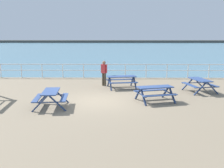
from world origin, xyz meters
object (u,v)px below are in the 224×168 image
(picnic_table_near_right, at_px, (51,95))
(picnic_table_mid_centre, at_px, (200,82))
(picnic_table_seaward, at_px, (155,90))
(picnic_table_near_left, at_px, (122,79))
(visitor, at_px, (104,72))

(picnic_table_near_right, bearing_deg, picnic_table_mid_centre, -71.62)
(picnic_table_seaward, bearing_deg, picnic_table_near_right, 177.10)
(picnic_table_near_left, bearing_deg, picnic_table_mid_centre, -24.10)
(picnic_table_near_left, bearing_deg, visitor, 135.35)
(picnic_table_near_left, xyz_separation_m, picnic_table_seaward, (1.63, -3.52, 0.00))
(picnic_table_near_right, bearing_deg, picnic_table_seaward, -82.27)
(picnic_table_near_right, height_order, picnic_table_seaward, same)
(picnic_table_mid_centre, height_order, picnic_table_seaward, same)
(picnic_table_near_left, xyz_separation_m, picnic_table_near_right, (-3.44, -4.69, 0.00))
(picnic_table_near_left, relative_size, picnic_table_near_right, 1.05)
(picnic_table_near_right, height_order, visitor, visitor)
(picnic_table_mid_centre, height_order, visitor, visitor)
(picnic_table_seaward, bearing_deg, picnic_table_near_left, 98.85)
(picnic_table_near_left, bearing_deg, picnic_table_near_right, -136.17)
(picnic_table_near_left, distance_m, picnic_table_near_right, 5.82)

